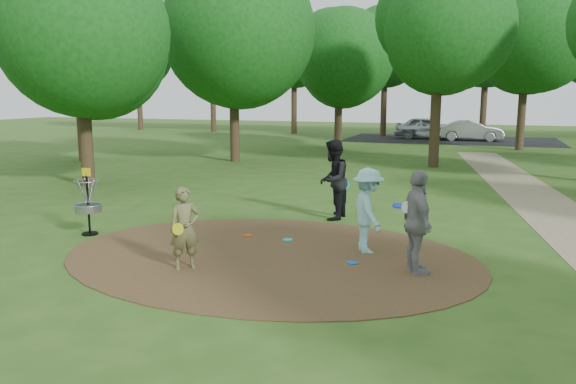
% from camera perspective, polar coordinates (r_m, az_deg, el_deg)
% --- Properties ---
extents(ground, '(100.00, 100.00, 0.00)m').
position_cam_1_polar(ground, '(11.25, -1.99, -6.55)').
color(ground, '#2D5119').
rests_on(ground, ground).
extents(dirt_clearing, '(8.40, 8.40, 0.02)m').
position_cam_1_polar(dirt_clearing, '(11.24, -1.99, -6.50)').
color(dirt_clearing, '#47301C').
rests_on(dirt_clearing, ground).
extents(parking_lot, '(14.00, 8.00, 0.01)m').
position_cam_1_polar(parking_lot, '(40.24, 16.21, 5.13)').
color(parking_lot, black).
rests_on(parking_lot, ground).
extents(player_observer_with_disc, '(0.66, 0.64, 1.53)m').
position_cam_1_polar(player_observer_with_disc, '(10.44, -10.45, -3.66)').
color(player_observer_with_disc, brown).
rests_on(player_observer_with_disc, ground).
extents(player_throwing_with_disc, '(1.28, 1.29, 1.74)m').
position_cam_1_polar(player_throwing_with_disc, '(11.41, 8.12, -1.91)').
color(player_throwing_with_disc, '#94D7DC').
rests_on(player_throwing_with_disc, ground).
extents(player_walking_with_disc, '(0.83, 1.02, 2.05)m').
position_cam_1_polar(player_walking_with_disc, '(14.33, 4.59, 1.25)').
color(player_walking_with_disc, black).
rests_on(player_walking_with_disc, ground).
extents(player_waiting_with_disc, '(0.90, 1.19, 1.88)m').
position_cam_1_polar(player_waiting_with_disc, '(10.22, 13.00, -3.05)').
color(player_waiting_with_disc, gray).
rests_on(player_waiting_with_disc, ground).
extents(disc_ground_cyan, '(0.22, 0.22, 0.02)m').
position_cam_1_polar(disc_ground_cyan, '(12.35, -0.04, -4.87)').
color(disc_ground_cyan, '#1CC8E0').
rests_on(disc_ground_cyan, dirt_clearing).
extents(disc_ground_blue, '(0.22, 0.22, 0.02)m').
position_cam_1_polar(disc_ground_blue, '(10.81, 6.54, -7.14)').
color(disc_ground_blue, blue).
rests_on(disc_ground_blue, dirt_clearing).
extents(disc_ground_red, '(0.22, 0.22, 0.02)m').
position_cam_1_polar(disc_ground_red, '(12.75, -4.11, -4.42)').
color(disc_ground_red, '#D54315').
rests_on(disc_ground_red, dirt_clearing).
extents(car_left, '(4.54, 1.92, 1.53)m').
position_cam_1_polar(car_left, '(40.58, 14.00, 6.35)').
color(car_left, '#B5B7BD').
rests_on(car_left, ground).
extents(car_right, '(4.22, 1.72, 1.36)m').
position_cam_1_polar(car_right, '(39.72, 18.09, 5.95)').
color(car_right, '#B5B6BD').
rests_on(car_right, ground).
extents(disc_golf_basket, '(0.63, 0.63, 1.54)m').
position_cam_1_polar(disc_golf_basket, '(13.51, -19.68, -0.49)').
color(disc_golf_basket, black).
rests_on(disc_golf_basket, ground).
extents(tree_ring, '(36.76, 45.44, 9.36)m').
position_cam_1_polar(tree_ring, '(21.00, 10.08, 15.49)').
color(tree_ring, '#332316').
rests_on(tree_ring, ground).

